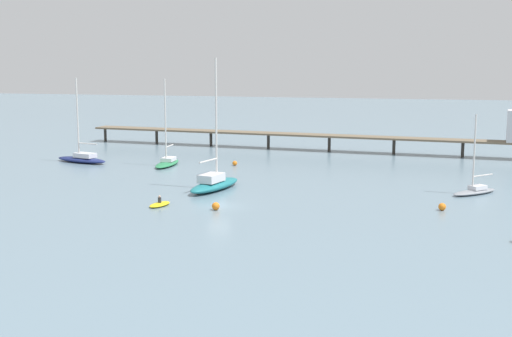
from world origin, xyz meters
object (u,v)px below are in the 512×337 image
(pier, at_px, (384,132))
(sailboat_teal, at_px, (214,183))
(mooring_buoy_outer, at_px, (235,163))
(mooring_buoy_mid, at_px, (216,206))
(sailboat_gray, at_px, (475,189))
(dinghy_yellow, at_px, (160,204))
(mooring_buoy_near, at_px, (442,207))
(sailboat_green, at_px, (167,161))
(sailboat_navy, at_px, (82,158))

(pier, relative_size, sailboat_teal, 4.96)
(pier, distance_m, mooring_buoy_outer, 27.15)
(pier, bearing_deg, mooring_buoy_mid, -106.78)
(sailboat_gray, relative_size, mooring_buoy_outer, 13.12)
(pier, height_order, dinghy_yellow, pier)
(sailboat_gray, bearing_deg, mooring_buoy_mid, -150.11)
(sailboat_gray, relative_size, mooring_buoy_near, 11.79)
(dinghy_yellow, relative_size, mooring_buoy_mid, 4.20)
(sailboat_green, relative_size, dinghy_yellow, 3.66)
(mooring_buoy_mid, bearing_deg, sailboat_teal, 108.02)
(pier, xyz_separation_m, sailboat_green, (-29.71, -20.12, -2.97))
(mooring_buoy_outer, bearing_deg, sailboat_green, -166.69)
(sailboat_gray, bearing_deg, sailboat_navy, 168.52)
(pier, relative_size, sailboat_gray, 8.37)
(sailboat_navy, height_order, dinghy_yellow, sailboat_navy)
(sailboat_green, distance_m, sailboat_teal, 20.37)
(sailboat_green, distance_m, sailboat_navy, 13.39)
(sailboat_gray, relative_size, sailboat_green, 0.73)
(pier, distance_m, dinghy_yellow, 50.85)
(sailboat_teal, distance_m, mooring_buoy_mid, 11.00)
(dinghy_yellow, distance_m, mooring_buoy_mid, 6.37)
(sailboat_gray, xyz_separation_m, mooring_buoy_mid, (-26.43, -15.20, -0.15))
(sailboat_gray, bearing_deg, sailboat_teal, -170.97)
(sailboat_gray, bearing_deg, mooring_buoy_near, -111.12)
(sailboat_green, bearing_deg, pier, 34.11)
(dinghy_yellow, bearing_deg, sailboat_navy, 131.06)
(sailboat_navy, bearing_deg, mooring_buoy_outer, 6.48)
(sailboat_teal, distance_m, mooring_buoy_outer, 18.79)
(mooring_buoy_near, xyz_separation_m, mooring_buoy_outer, (-28.65, 23.72, -0.04))
(pier, height_order, mooring_buoy_outer, pier)
(sailboat_navy, relative_size, mooring_buoy_near, 16.13)
(mooring_buoy_mid, height_order, mooring_buoy_outer, mooring_buoy_mid)
(mooring_buoy_mid, bearing_deg, mooring_buoy_outer, 101.73)
(sailboat_navy, xyz_separation_m, mooring_buoy_mid, (28.95, -26.45, -0.30))
(sailboat_teal, height_order, mooring_buoy_mid, sailboat_teal)
(sailboat_gray, xyz_separation_m, mooring_buoy_outer, (-32.47, 13.85, -0.21))
(mooring_buoy_outer, bearing_deg, dinghy_yellow, -90.63)
(pier, height_order, sailboat_gray, sailboat_gray)
(mooring_buoy_near, height_order, mooring_buoy_outer, mooring_buoy_near)
(sailboat_gray, height_order, mooring_buoy_near, sailboat_gray)
(sailboat_navy, distance_m, mooring_buoy_outer, 23.07)
(sailboat_teal, bearing_deg, mooring_buoy_outer, 98.05)
(sailboat_gray, xyz_separation_m, sailboat_green, (-41.99, 11.60, 0.09))
(sailboat_gray, bearing_deg, dinghy_yellow, -155.85)
(pier, xyz_separation_m, mooring_buoy_outer, (-20.18, -17.86, -3.27))
(sailboat_green, relative_size, sailboat_teal, 0.81)
(sailboat_gray, height_order, mooring_buoy_outer, sailboat_gray)
(sailboat_green, xyz_separation_m, dinghy_yellow, (9.21, -26.30, -0.45))
(sailboat_navy, xyz_separation_m, mooring_buoy_outer, (22.92, 2.60, -0.36))
(sailboat_gray, relative_size, dinghy_yellow, 2.69)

